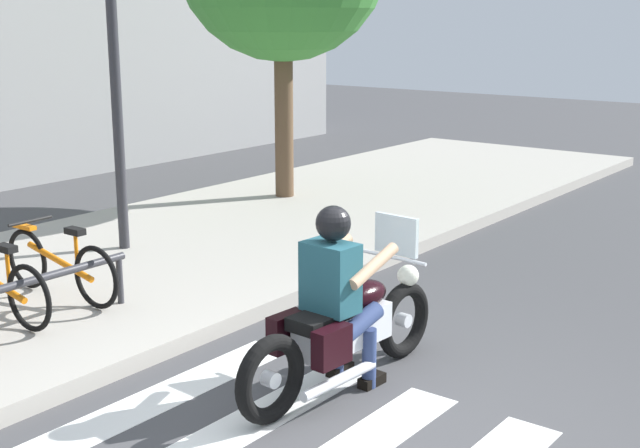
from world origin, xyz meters
The scene contains 8 objects.
ground_plane centered at (0.00, 0.00, 0.00)m, with size 48.00×48.00×0.00m, color #424244.
sidewalk centered at (0.00, 4.30, 0.07)m, with size 24.00×4.40×0.15m, color #A8A399.
crosswalk_stripe_3 centered at (-0.51, 0.80, 0.00)m, with size 2.80×0.40×0.01m, color white.
crosswalk_stripe_4 centered at (-0.51, 1.60, 0.00)m, with size 2.80×0.40×0.01m, color white.
motorcycle centered at (0.60, 0.64, 0.46)m, with size 2.22×0.67×1.23m.
rider centered at (0.53, 0.65, 0.83)m, with size 0.65×0.56×1.44m.
bicycle_6 centered at (0.31, 3.74, 0.48)m, with size 0.48×1.63×0.72m.
street_lamp centered at (1.88, 4.70, 2.71)m, with size 0.28×0.28×4.50m.
Camera 1 is at (-4.35, -2.92, 2.77)m, focal length 48.09 mm.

